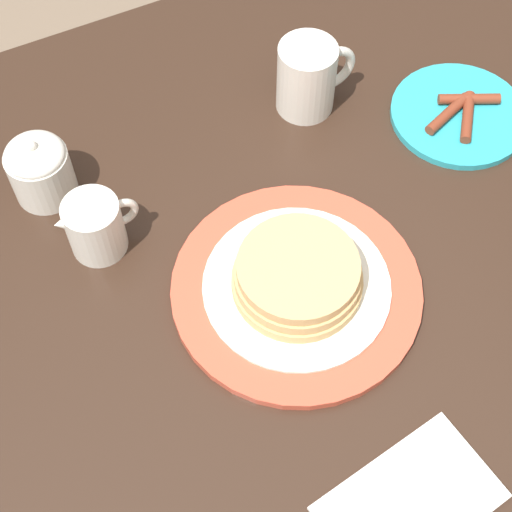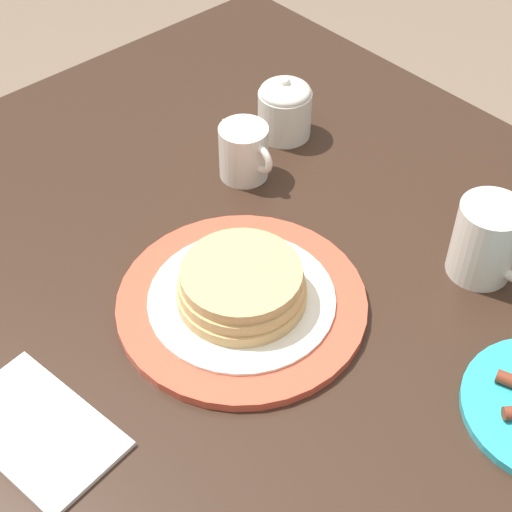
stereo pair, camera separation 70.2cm
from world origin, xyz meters
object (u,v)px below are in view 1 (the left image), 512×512
creamer_pitcher (94,226)px  sugar_bowl (40,169)px  napkin (408,503)px  pancake_plate (297,283)px  coffee_mug (309,77)px  side_plate_bacon (459,114)px

creamer_pitcher → sugar_bowl: sugar_bowl is taller
sugar_bowl → napkin: bearing=-69.7°
sugar_bowl → creamer_pitcher: bearing=-73.8°
sugar_bowl → napkin: (0.20, -0.53, -0.04)m
sugar_bowl → napkin: sugar_bowl is taller
creamer_pitcher → sugar_bowl: bearing=106.2°
pancake_plate → sugar_bowl: sugar_bowl is taller
creamer_pitcher → napkin: creamer_pitcher is taller
coffee_mug → creamer_pitcher: 0.34m
napkin → pancake_plate: bearing=86.8°
coffee_mug → sugar_bowl: coffee_mug is taller
coffee_mug → sugar_bowl: size_ratio=1.18×
coffee_mug → sugar_bowl: 0.36m
sugar_bowl → side_plate_bacon: bearing=-13.6°
creamer_pitcher → napkin: (0.17, -0.42, -0.04)m
coffee_mug → side_plate_bacon: bearing=-33.4°
pancake_plate → coffee_mug: (0.15, 0.25, 0.03)m
napkin → sugar_bowl: bearing=110.3°
pancake_plate → coffee_mug: size_ratio=2.60×
pancake_plate → sugar_bowl: bearing=128.3°
side_plate_bacon → napkin: side_plate_bacon is taller
pancake_plate → side_plate_bacon: pancake_plate is taller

